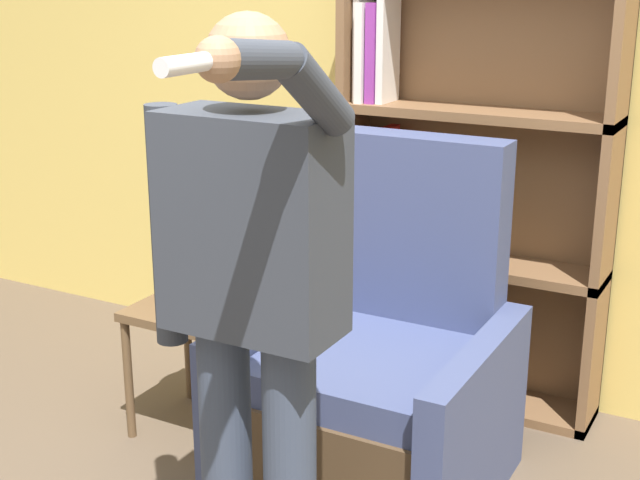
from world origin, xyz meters
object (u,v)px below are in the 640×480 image
(table_lamp, at_px, (191,214))
(person_standing, at_px, (251,295))
(bookcase, at_px, (448,190))
(armchair, at_px, (378,384))
(side_table, at_px, (196,325))

(table_lamp, bearing_deg, person_standing, -45.64)
(bookcase, height_order, armchair, bookcase)
(bookcase, distance_m, armchair, 0.99)
(person_standing, bearing_deg, table_lamp, 134.36)
(armchair, relative_size, person_standing, 0.72)
(side_table, xyz_separation_m, table_lamp, (-0.00, 0.00, 0.47))
(bookcase, distance_m, side_table, 1.22)
(person_standing, height_order, side_table, person_standing)
(bookcase, bearing_deg, table_lamp, -132.96)
(bookcase, xyz_separation_m, table_lamp, (-0.76, -0.82, -0.01))
(table_lamp, bearing_deg, armchair, 0.69)
(bookcase, relative_size, table_lamp, 3.88)
(side_table, bearing_deg, table_lamp, 180.00)
(table_lamp, bearing_deg, side_table, 0.00)
(bookcase, height_order, table_lamp, bookcase)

